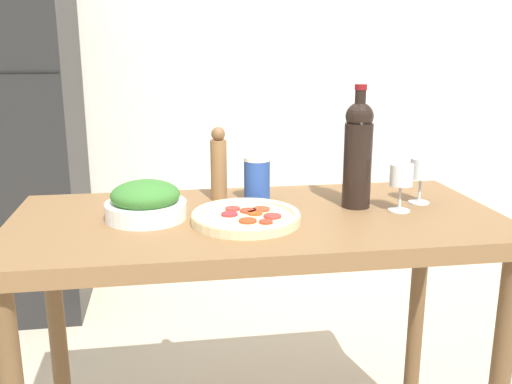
% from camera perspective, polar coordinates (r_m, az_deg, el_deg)
% --- Properties ---
extents(wall_back, '(6.40, 0.08, 2.60)m').
position_cam_1_polar(wall_back, '(3.50, -5.00, 12.90)').
color(wall_back, silver).
rests_on(wall_back, ground_plane).
extents(refrigerator, '(0.67, 0.71, 1.78)m').
position_cam_1_polar(refrigerator, '(3.25, -23.24, 4.31)').
color(refrigerator, black).
rests_on(refrigerator, ground_plane).
extents(prep_counter, '(1.38, 0.65, 0.93)m').
position_cam_1_polar(prep_counter, '(1.65, 0.17, -6.25)').
color(prep_counter, brown).
rests_on(prep_counter, ground_plane).
extents(wine_bottle, '(0.08, 0.08, 0.36)m').
position_cam_1_polar(wine_bottle, '(1.69, 10.16, 3.97)').
color(wine_bottle, black).
rests_on(wine_bottle, prep_counter).
extents(wine_glass_near, '(0.07, 0.07, 0.14)m').
position_cam_1_polar(wine_glass_near, '(1.68, 14.31, 1.37)').
color(wine_glass_near, silver).
rests_on(wine_glass_near, prep_counter).
extents(wine_glass_far, '(0.07, 0.07, 0.14)m').
position_cam_1_polar(wine_glass_far, '(1.79, 16.18, 2.01)').
color(wine_glass_far, silver).
rests_on(wine_glass_far, prep_counter).
extents(pepper_mill, '(0.05, 0.05, 0.23)m').
position_cam_1_polar(pepper_mill, '(1.76, -3.75, 2.71)').
color(pepper_mill, olive).
rests_on(pepper_mill, prep_counter).
extents(salad_bowl, '(0.22, 0.22, 0.11)m').
position_cam_1_polar(salad_bowl, '(1.60, -10.97, -0.99)').
color(salad_bowl, white).
rests_on(salad_bowl, prep_counter).
extents(homemade_pizza, '(0.30, 0.30, 0.03)m').
position_cam_1_polar(homemade_pizza, '(1.55, -1.00, -2.50)').
color(homemade_pizza, beige).
rests_on(homemade_pizza, prep_counter).
extents(salt_canister, '(0.08, 0.08, 0.14)m').
position_cam_1_polar(salt_canister, '(1.75, 0.09, 1.32)').
color(salt_canister, '#284CA3').
rests_on(salt_canister, prep_counter).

